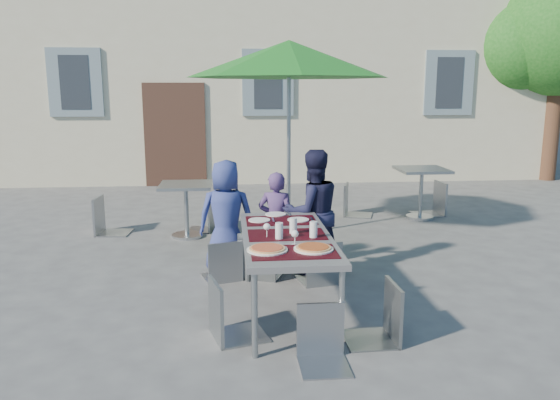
{
  "coord_description": "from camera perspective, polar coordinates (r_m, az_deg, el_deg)",
  "views": [
    {
      "loc": [
        -0.86,
        -4.4,
        2.06
      ],
      "look_at": [
        -0.32,
        1.3,
        0.89
      ],
      "focal_mm": 35.0,
      "sensor_mm": 36.0,
      "label": 1
    }
  ],
  "objects": [
    {
      "name": "ground",
      "position": [
        4.93,
        5.27,
        -13.22
      ],
      "size": [
        90.0,
        90.0,
        0.0
      ],
      "primitive_type": "plane",
      "color": "#48484A",
      "rests_on": "ground"
    },
    {
      "name": "cafe_table_1",
      "position": [
        9.05,
        14.56,
        1.77
      ],
      "size": [
        0.77,
        0.77,
        0.82
      ],
      "color": "#B8BCC0",
      "rests_on": "ground"
    },
    {
      "name": "child_0",
      "position": [
        6.19,
        -5.62,
        -1.74
      ],
      "size": [
        0.66,
        0.45,
        1.3
      ],
      "primitive_type": "imported",
      "rotation": [
        0.0,
        0.0,
        3.07
      ],
      "color": "navy",
      "rests_on": "ground"
    },
    {
      "name": "bg_chair_l_1",
      "position": [
        9.06,
        7.61,
        2.06
      ],
      "size": [
        0.57,
        0.56,
        1.0
      ],
      "color": "gray",
      "rests_on": "ground"
    },
    {
      "name": "bg_chair_l_0",
      "position": [
        8.22,
        -17.85,
        0.71
      ],
      "size": [
        0.5,
        0.49,
        1.02
      ],
      "color": "gray",
      "rests_on": "ground"
    },
    {
      "name": "child_1",
      "position": [
        6.21,
        -0.39,
        -2.31
      ],
      "size": [
        0.48,
        0.39,
        1.15
      ],
      "primitive_type": "imported",
      "rotation": [
        0.0,
        0.0,
        2.84
      ],
      "color": "#4A3368",
      "rests_on": "ground"
    },
    {
      "name": "pizza_near_left",
      "position": [
        4.51,
        -1.35,
        -5.12
      ],
      "size": [
        0.34,
        0.34,
        0.03
      ],
      "color": "white",
      "rests_on": "dining_table"
    },
    {
      "name": "bg_chair_r_1",
      "position": [
        9.4,
        15.91,
        2.2
      ],
      "size": [
        0.5,
        0.49,
        1.04
      ],
      "color": "gray",
      "rests_on": "ground"
    },
    {
      "name": "chair_1",
      "position": [
        5.98,
        -2.14,
        -2.87
      ],
      "size": [
        0.57,
        0.57,
        0.98
      ],
      "color": "gray",
      "rests_on": "ground"
    },
    {
      "name": "bg_chair_r_0",
      "position": [
        8.08,
        -7.77,
        0.27
      ],
      "size": [
        0.47,
        0.46,
        0.86
      ],
      "color": "gray",
      "rests_on": "ground"
    },
    {
      "name": "place_settings",
      "position": [
        5.61,
        -0.2,
        -1.88
      ],
      "size": [
        0.66,
        0.49,
        0.01
      ],
      "color": "white",
      "rests_on": "dining_table"
    },
    {
      "name": "glassware",
      "position": [
        4.89,
        1.3,
        -3.07
      ],
      "size": [
        0.48,
        0.44,
        0.15
      ],
      "color": "silver",
      "rests_on": "dining_table"
    },
    {
      "name": "chair_3",
      "position": [
        4.55,
        -5.55,
        -7.73
      ],
      "size": [
        0.53,
        0.52,
        0.96
      ],
      "color": "gray",
      "rests_on": "ground"
    },
    {
      "name": "child_2",
      "position": [
        6.12,
        3.41,
        -1.28
      ],
      "size": [
        0.76,
        0.55,
        1.41
      ],
      "primitive_type": "imported",
      "rotation": [
        0.0,
        0.0,
        3.39
      ],
      "color": "#191A38",
      "rests_on": "ground"
    },
    {
      "name": "chair_4",
      "position": [
        4.58,
        10.71,
        -7.97
      ],
      "size": [
        0.43,
        0.43,
        0.94
      ],
      "color": "gray",
      "rests_on": "ground"
    },
    {
      "name": "chair_0",
      "position": [
        5.94,
        -6.01,
        -3.78
      ],
      "size": [
        0.48,
        0.48,
        0.87
      ],
      "color": "gray",
      "rests_on": "ground"
    },
    {
      "name": "patio_umbrella",
      "position": [
        7.58,
        0.95,
        14.38
      ],
      "size": [
        2.76,
        2.76,
        2.71
      ],
      "color": "#B8BCC0",
      "rests_on": "ground"
    },
    {
      "name": "pizza_near_right",
      "position": [
        4.54,
        3.52,
        -5.02
      ],
      "size": [
        0.33,
        0.33,
        0.03
      ],
      "color": "white",
      "rests_on": "dining_table"
    },
    {
      "name": "chair_2",
      "position": [
        5.82,
        4.35,
        -3.77
      ],
      "size": [
        0.48,
        0.48,
        0.91
      ],
      "color": "gray",
      "rests_on": "ground"
    },
    {
      "name": "dining_table",
      "position": [
        5.02,
        0.7,
        -4.26
      ],
      "size": [
        0.8,
        1.85,
        0.76
      ],
      "color": "#424246",
      "rests_on": "ground"
    },
    {
      "name": "cafe_table_0",
      "position": [
        7.76,
        -9.78,
        -0.03
      ],
      "size": [
        0.71,
        0.71,
        0.77
      ],
      "color": "#B8BCC0",
      "rests_on": "ground"
    },
    {
      "name": "chair_5",
      "position": [
        4.19,
        4.52,
        -10.59
      ],
      "size": [
        0.37,
        0.38,
        0.84
      ],
      "color": "gray",
      "rests_on": "ground"
    }
  ]
}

